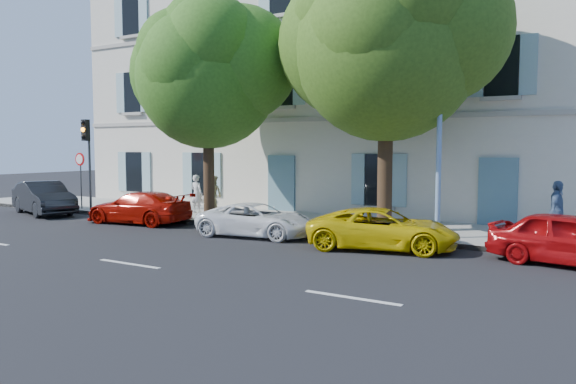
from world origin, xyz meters
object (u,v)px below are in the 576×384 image
Objects in this scene: car_dark_sedan at (44,198)px; street_lamp at (439,89)px; tree_right at (387,49)px; car_yellow_supercar at (383,229)px; tree_left at (208,78)px; pedestrian_a at (197,194)px; road_sign at (80,168)px; pedestrian_b at (213,195)px; car_red_hatchback at (572,239)px; car_white_coupe at (256,220)px; car_red_coupe at (139,208)px; traffic_light at (87,145)px; pedestrian_c at (557,211)px.

street_lamp reaches higher than car_dark_sedan.
car_yellow_supercar is at bearing -69.48° from tree_right.
tree_left reaches higher than pedestrian_a.
tree_left is 7.87m from road_sign.
pedestrian_b is at bearing 57.09° from car_yellow_supercar.
car_red_hatchback is 0.47× the size of tree_left.
tree_left is 4.92m from pedestrian_a.
car_yellow_supercar is at bearing -98.06° from car_white_coupe.
car_yellow_supercar is at bearing 164.00° from pedestrian_a.
pedestrian_a reaches higher than car_white_coupe.
car_red_hatchback is at bearing -7.06° from tree_left.
car_red_coupe is 5.03m from traffic_light.
car_dark_sedan is at bearing 26.44° from pedestrian_a.
tree_right is (6.83, 0.50, 0.53)m from tree_left.
tree_left reaches higher than car_yellow_supercar.
street_lamp is 4.93× the size of pedestrian_a.
car_yellow_supercar reaches higher than car_white_coupe.
car_yellow_supercar is 1.70× the size of road_sign.
traffic_light is (-18.80, 1.18, 2.30)m from car_red_hatchback.
pedestrian_c is (18.85, 1.41, -0.89)m from road_sign.
pedestrian_b is (-4.10, 2.93, 0.41)m from car_white_coupe.
car_red_hatchback is 2.44× the size of pedestrian_b.
traffic_light is at bearing 20.40° from pedestrian_b.
car_red_hatchback is 2.84m from pedestrian_c.
pedestrian_a is (-5.02, 2.98, 0.40)m from car_white_coupe.
car_yellow_supercar is 0.51× the size of tree_left.
street_lamp is (16.41, 1.47, 3.85)m from car_dark_sedan.
road_sign reaches higher than car_yellow_supercar.
road_sign reaches higher than pedestrian_c.
car_red_coupe is (5.63, 0.01, -0.10)m from car_dark_sedan.
tree_right reaches higher than tree_left.
tree_right is at bearing 2.90° from road_sign.
car_white_coupe is at bearing 81.86° from car_red_coupe.
traffic_light reaches higher than road_sign.
car_white_coupe is at bearing 151.19° from pedestrian_a.
street_lamp reaches higher than car_white_coupe.
car_red_coupe is 2.37× the size of pedestrian_c.
car_yellow_supercar is 2.38× the size of pedestrian_c.
car_white_coupe is at bearing -162.54° from street_lamp.
car_yellow_supercar is 14.89m from road_sign.
car_red_coupe is 5.31m from road_sign.
traffic_light reaches higher than car_dark_sedan.
road_sign is (-10.43, 1.58, 1.39)m from car_white_coupe.
car_white_coupe is 6.86m from street_lamp.
pedestrian_c reaches higher than car_red_coupe.
traffic_light is at bearing 98.35° from pedestrian_c.
car_yellow_supercar is 8.92m from pedestrian_b.
road_sign is at bearing 17.48° from pedestrian_b.
car_dark_sedan is 1.09× the size of traffic_light.
pedestrian_a is 0.90× the size of pedestrian_c.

